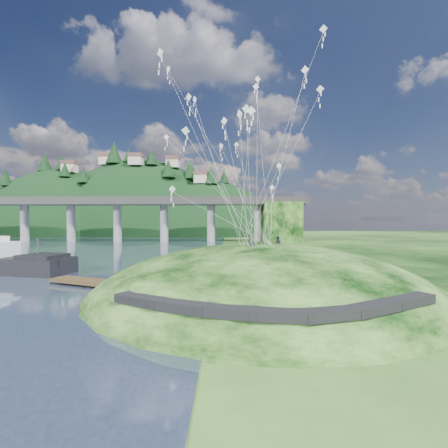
{
  "coord_description": "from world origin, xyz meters",
  "views": [
    {
      "loc": [
        4.39,
        -28.52,
        7.6
      ],
      "look_at": [
        4.0,
        6.0,
        7.0
      ],
      "focal_mm": 24.0,
      "sensor_mm": 36.0,
      "label": 1
    }
  ],
  "objects": [
    {
      "name": "ground",
      "position": [
        0.0,
        0.0,
        0.0
      ],
      "size": [
        320.0,
        320.0,
        0.0
      ],
      "primitive_type": "plane",
      "color": "black",
      "rests_on": "ground"
    },
    {
      "name": "work_barge",
      "position": [
        -27.07,
        13.24,
        1.67
      ],
      "size": [
        19.71,
        8.95,
        6.67
      ],
      "color": "black",
      "rests_on": "ground"
    },
    {
      "name": "grass_hill",
      "position": [
        8.0,
        2.0,
        -1.5
      ],
      "size": [
        36.0,
        32.0,
        13.0
      ],
      "color": "black",
      "rests_on": "ground"
    },
    {
      "name": "far_ridge",
      "position": [
        -43.58,
        122.17,
        -7.44
      ],
      "size": [
        153.0,
        70.0,
        94.5
      ],
      "color": "black",
      "rests_on": "ground"
    },
    {
      "name": "footpath",
      "position": [
        7.46,
        -9.74,
        2.08
      ],
      "size": [
        22.29,
        5.84,
        0.83
      ],
      "color": "black",
      "rests_on": "ground"
    },
    {
      "name": "kite_swarm",
      "position": [
        4.61,
        3.6,
        18.71
      ],
      "size": [
        17.45,
        17.37,
        17.89
      ],
      "color": "silver",
      "rests_on": "ground"
    },
    {
      "name": "wooden_dock",
      "position": [
        -9.01,
        4.24,
        0.46
      ],
      "size": [
        14.64,
        7.4,
        1.06
      ],
      "color": "#3E2D19",
      "rests_on": "ground"
    },
    {
      "name": "kite_flyers",
      "position": [
        8.61,
        2.61,
        5.81
      ],
      "size": [
        4.05,
        4.44,
        1.93
      ],
      "color": "#272934",
      "rests_on": "ground"
    },
    {
      "name": "bridge",
      "position": [
        -26.46,
        70.07,
        9.7
      ],
      "size": [
        160.0,
        11.0,
        15.0
      ],
      "color": "#2D2B2B",
      "rests_on": "ground"
    }
  ]
}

